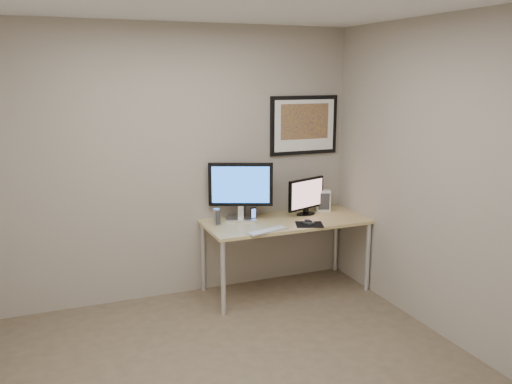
% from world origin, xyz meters
% --- Properties ---
extents(floor, '(3.60, 3.60, 0.00)m').
position_xyz_m(floor, '(0.00, 0.00, 0.00)').
color(floor, brown).
rests_on(floor, ground).
extents(room, '(3.60, 3.60, 3.60)m').
position_xyz_m(room, '(0.00, 0.45, 1.64)').
color(room, white).
rests_on(room, ground).
extents(desk, '(1.60, 0.70, 0.73)m').
position_xyz_m(desk, '(1.00, 1.35, 0.66)').
color(desk, '#9C844B').
rests_on(desk, floor).
extents(framed_art, '(0.75, 0.04, 0.60)m').
position_xyz_m(framed_art, '(1.35, 1.68, 1.62)').
color(framed_art, black).
rests_on(framed_art, room).
extents(monitor_large, '(0.59, 0.30, 0.57)m').
position_xyz_m(monitor_large, '(0.59, 1.53, 1.05)').
color(monitor_large, silver).
rests_on(monitor_large, desk).
extents(monitor_tv, '(0.46, 0.19, 0.38)m').
position_xyz_m(monitor_tv, '(1.28, 1.47, 0.93)').
color(monitor_tv, black).
rests_on(monitor_tv, desk).
extents(speaker_left, '(0.07, 0.07, 0.16)m').
position_xyz_m(speaker_left, '(0.32, 1.44, 0.81)').
color(speaker_left, silver).
rests_on(speaker_left, desk).
extents(speaker_right, '(0.08, 0.08, 0.16)m').
position_xyz_m(speaker_right, '(0.63, 1.62, 0.81)').
color(speaker_right, silver).
rests_on(speaker_right, desk).
extents(phone_dock, '(0.07, 0.07, 0.13)m').
position_xyz_m(phone_dock, '(0.70, 1.47, 0.80)').
color(phone_dock, black).
rests_on(phone_dock, desk).
extents(keyboard, '(0.43, 0.22, 0.01)m').
position_xyz_m(keyboard, '(0.68, 1.07, 0.74)').
color(keyboard, '#B9B9BE').
rests_on(keyboard, desk).
extents(mousepad, '(0.32, 0.30, 0.00)m').
position_xyz_m(mousepad, '(1.14, 1.12, 0.73)').
color(mousepad, black).
rests_on(mousepad, desk).
extents(mouse, '(0.08, 0.12, 0.04)m').
position_xyz_m(mouse, '(1.15, 1.16, 0.75)').
color(mouse, black).
rests_on(mouse, mousepad).
extents(fan_unit, '(0.17, 0.15, 0.22)m').
position_xyz_m(fan_unit, '(1.53, 1.55, 0.84)').
color(fan_unit, silver).
rests_on(fan_unit, desk).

